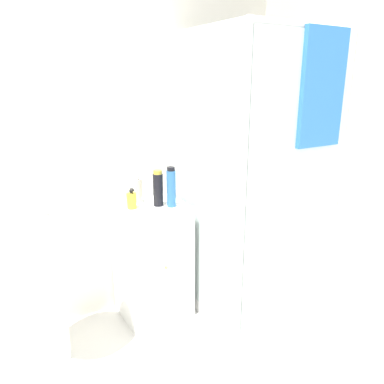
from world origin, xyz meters
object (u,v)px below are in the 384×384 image
object	(u,v)px
soap_dispenser	(132,200)
shampoo_bottle_tall_black	(158,189)
sink	(48,257)
shampoo_bottle_blue	(171,187)
lotion_bottle_white	(138,191)

from	to	relation	value
soap_dispenser	shampoo_bottle_tall_black	size ratio (longest dim) A/B	0.57
shampoo_bottle_tall_black	sink	bearing A→B (deg)	-172.29
sink	shampoo_bottle_tall_black	xyz separation A→B (m)	(0.73, 0.10, 0.26)
shampoo_bottle_tall_black	shampoo_bottle_blue	bearing A→B (deg)	-43.09
sink	lotion_bottle_white	bearing A→B (deg)	19.61
sink	soap_dispenser	xyz separation A→B (m)	(0.55, 0.13, 0.20)
shampoo_bottle_tall_black	lotion_bottle_white	distance (m)	0.16
soap_dispenser	lotion_bottle_white	world-z (taller)	lotion_bottle_white
soap_dispenser	lotion_bottle_white	bearing A→B (deg)	47.95
lotion_bottle_white	soap_dispenser	bearing A→B (deg)	-132.05
shampoo_bottle_blue	lotion_bottle_white	bearing A→B (deg)	128.79
shampoo_bottle_blue	soap_dispenser	bearing A→B (deg)	157.72
lotion_bottle_white	shampoo_bottle_tall_black	bearing A→B (deg)	-55.80
sink	shampoo_bottle_tall_black	size ratio (longest dim) A/B	4.18
sink	lotion_bottle_white	xyz separation A→B (m)	(0.64, 0.23, 0.22)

